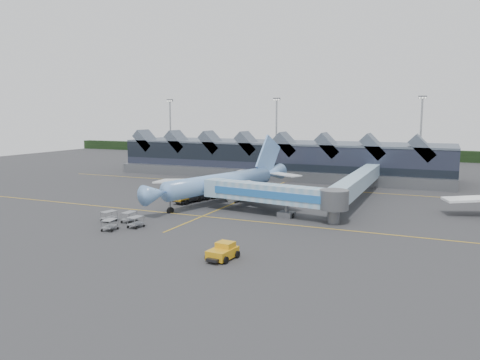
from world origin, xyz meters
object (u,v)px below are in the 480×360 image
at_px(main_airliner, 225,182).
at_px(pushback_tug, 223,252).
at_px(jet_bridge, 280,195).
at_px(fuel_truck, 193,193).

relative_size(main_airliner, pushback_tug, 8.57).
height_order(jet_bridge, fuel_truck, jet_bridge).
bearing_deg(jet_bridge, pushback_tug, -77.83).
bearing_deg(pushback_tug, main_airliner, 121.39).
bearing_deg(fuel_truck, main_airliner, 45.58).
distance_m(main_airliner, fuel_truck, 6.62).
bearing_deg(jet_bridge, main_airliner, 156.26).
distance_m(fuel_truck, pushback_tug, 37.60).
relative_size(jet_bridge, pushback_tug, 5.69).
bearing_deg(fuel_truck, jet_bridge, -3.38).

